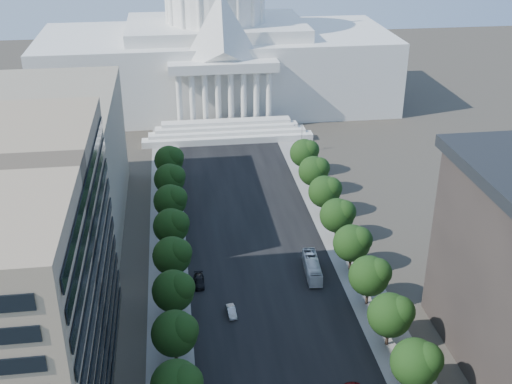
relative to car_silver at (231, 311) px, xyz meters
name	(u,v)px	position (x,y,z in m)	size (l,w,h in m)	color
road_asphalt	(252,232)	(7.67, 30.06, -0.70)	(30.00, 260.00, 0.01)	black
sidewalk_left	(168,238)	(-11.33, 30.06, -0.70)	(8.00, 260.00, 0.02)	gray
sidewalk_right	(333,227)	(26.67, 30.06, -0.70)	(8.00, 260.00, 0.02)	gray
capitol	(216,48)	(7.67, 124.95, 19.31)	(120.00, 56.00, 73.00)	white
office_block_left_far	(32,165)	(-40.33, 40.06, 14.30)	(38.00, 52.00, 30.00)	gray
tree_l_d	(177,332)	(-9.99, -12.13, 5.75)	(7.79, 7.60, 9.97)	#33261C
tree_l_e	(175,290)	(-9.99, -0.13, 5.75)	(7.79, 7.60, 9.97)	#33261C
tree_l_f	(174,255)	(-9.99, 11.87, 5.75)	(7.79, 7.60, 9.97)	#33261C
tree_l_g	(173,225)	(-9.99, 23.87, 5.75)	(7.79, 7.60, 9.97)	#33261C
tree_l_h	(172,200)	(-9.99, 35.87, 5.75)	(7.79, 7.60, 9.97)	#33261C
tree_l_i	(171,178)	(-9.99, 47.87, 5.75)	(7.79, 7.60, 9.97)	#33261C
tree_l_j	(170,159)	(-9.99, 59.87, 5.75)	(7.79, 7.60, 9.97)	#33261C
tree_r_c	(418,362)	(26.01, -24.13, 5.75)	(7.79, 7.60, 9.97)	#33261C
tree_r_d	(392,314)	(26.01, -12.13, 5.75)	(7.79, 7.60, 9.97)	#33261C
tree_r_e	(371,275)	(26.01, -0.13, 5.75)	(7.79, 7.60, 9.97)	#33261C
tree_r_f	(354,242)	(26.01, 11.87, 5.75)	(7.79, 7.60, 9.97)	#33261C
tree_r_g	(339,215)	(26.01, 23.87, 5.75)	(7.79, 7.60, 9.97)	#33261C
tree_r_h	(326,191)	(26.01, 35.87, 5.75)	(7.79, 7.60, 9.97)	#33261C
tree_r_i	(315,170)	(26.01, 47.87, 5.75)	(7.79, 7.60, 9.97)	#33261C
tree_r_j	(305,152)	(26.01, 59.87, 5.75)	(7.79, 7.60, 9.97)	#33261C
streetlight_b	(429,368)	(27.57, -24.94, 5.12)	(2.61, 0.44, 9.00)	gray
streetlight_c	(379,277)	(27.57, 0.06, 5.12)	(2.61, 0.44, 9.00)	gray
streetlight_d	(344,214)	(27.57, 25.06, 5.12)	(2.61, 0.44, 9.00)	gray
streetlight_e	(319,169)	(27.57, 50.06, 5.12)	(2.61, 0.44, 9.00)	gray
streetlight_f	(300,134)	(27.57, 75.06, 5.12)	(2.61, 0.44, 9.00)	gray
car_silver	(231,311)	(0.00, 0.00, 0.00)	(1.49, 4.26, 1.41)	#AAACB2
car_dark_b	(199,281)	(-5.38, 10.53, 0.05)	(2.12, 5.21, 1.51)	black
city_bus	(312,267)	(17.56, 11.34, 0.89)	(2.68, 11.45, 3.19)	silver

